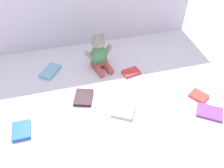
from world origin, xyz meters
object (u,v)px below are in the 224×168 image
Objects in this scene: book_case_0 at (123,110)px; book_case_4 at (22,130)px; book_case_3 at (210,112)px; book_case_6 at (50,71)px; book_case_1 at (84,97)px; book_case_5 at (131,72)px; teddy_bear at (99,55)px; book_case_2 at (199,96)px.

book_case_4 is (-0.51, 0.00, 0.00)m from book_case_0.
book_case_3 is 0.94m from book_case_6.
book_case_1 is 0.35m from book_case_5.
book_case_6 is (-0.48, 0.13, 0.00)m from book_case_5.
teddy_bear is 2.48× the size of book_case_2.
teddy_bear is 1.88× the size of book_case_1.
book_case_0 is 0.31m from book_case_5.
teddy_bear reaches higher than book_case_2.
book_case_3 is 0.93× the size of book_case_6.
book_case_3 is at bearing -5.72° from book_case_1.
book_case_2 is at bearing 179.47° from book_case_4.
book_case_2 is 0.71× the size of book_case_3.
book_case_1 is 0.94× the size of book_case_3.
book_case_6 is (-0.31, 0.01, -0.07)m from teddy_bear.
teddy_bear is at bearing 76.80° from book_case_3.
book_case_2 is 0.85× the size of book_case_4.
book_case_0 is at bearing 141.75° from book_case_5.
book_case_6 reaches higher than book_case_3.
teddy_bear is 0.22m from book_case_5.
book_case_4 is at bearing -138.71° from book_case_1.
book_case_2 is 0.94m from book_case_4.
book_case_6 reaches higher than book_case_5.
book_case_3 is at bearing -124.00° from book_case_2.
book_case_6 is at bearing 70.06° from book_case_0.
teddy_bear is at bearing -139.87° from book_case_4.
book_case_5 is (0.32, 0.14, -0.00)m from book_case_1.
book_case_3 is 1.23× the size of book_case_5.
book_case_1 is 0.31m from book_case_6.
book_case_2 is at bearing -146.41° from book_case_5.
book_case_2 is at bearing -53.34° from teddy_bear.
book_case_2 is 0.66× the size of book_case_6.
book_case_1 is 1.12× the size of book_case_4.
book_case_0 is 1.09× the size of book_case_5.
book_case_4 is at bearing -76.06° from book_case_6.
book_case_5 is (-0.30, 0.29, 0.00)m from book_case_2.
book_case_1 reaches higher than book_case_3.
book_case_1 is at bearing 101.54° from book_case_3.
book_case_2 is (0.44, -0.00, -0.00)m from book_case_0.
book_case_1 is (-0.15, -0.26, -0.08)m from teddy_bear.
teddy_bear is 2.09× the size of book_case_4.
book_case_4 is (-0.47, -0.40, -0.07)m from teddy_bear.
book_case_4 is 0.44m from book_case_6.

